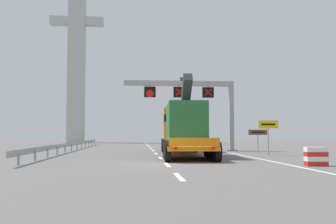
{
  "coord_description": "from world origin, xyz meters",
  "views": [
    {
      "loc": [
        -1.28,
        -19.37,
        1.54
      ],
      "look_at": [
        1.21,
        10.25,
        3.25
      ],
      "focal_mm": 40.27,
      "sensor_mm": 36.0,
      "label": 1
    }
  ],
  "objects_px": {
    "heavy_haul_truck_orange": "(183,127)",
    "exit_sign_yellow": "(268,129)",
    "crash_barrier_striped": "(316,156)",
    "bridge_pylon_distant": "(77,42)",
    "overhead_lane_gantry": "(194,95)",
    "tourist_info_sign_brown": "(258,135)"
  },
  "relations": [
    {
      "from": "crash_barrier_striped",
      "to": "bridge_pylon_distant",
      "type": "relative_size",
      "value": 0.03
    },
    {
      "from": "crash_barrier_striped",
      "to": "bridge_pylon_distant",
      "type": "xyz_separation_m",
      "value": [
        -18.82,
        47.59,
        16.77
      ]
    },
    {
      "from": "overhead_lane_gantry",
      "to": "heavy_haul_truck_orange",
      "type": "height_order",
      "value": "overhead_lane_gantry"
    },
    {
      "from": "overhead_lane_gantry",
      "to": "exit_sign_yellow",
      "type": "bearing_deg",
      "value": -60.61
    },
    {
      "from": "overhead_lane_gantry",
      "to": "heavy_haul_truck_orange",
      "type": "xyz_separation_m",
      "value": [
        -1.76,
        -5.7,
        -3.01
      ]
    },
    {
      "from": "overhead_lane_gantry",
      "to": "crash_barrier_striped",
      "type": "bearing_deg",
      "value": -78.03
    },
    {
      "from": "overhead_lane_gantry",
      "to": "exit_sign_yellow",
      "type": "relative_size",
      "value": 4.1
    },
    {
      "from": "exit_sign_yellow",
      "to": "bridge_pylon_distant",
      "type": "height_order",
      "value": "bridge_pylon_distant"
    },
    {
      "from": "bridge_pylon_distant",
      "to": "exit_sign_yellow",
      "type": "bearing_deg",
      "value": -63.34
    },
    {
      "from": "heavy_haul_truck_orange",
      "to": "crash_barrier_striped",
      "type": "distance_m",
      "value": 11.57
    },
    {
      "from": "overhead_lane_gantry",
      "to": "tourist_info_sign_brown",
      "type": "xyz_separation_m",
      "value": [
        4.37,
        -4.35,
        -3.59
      ]
    },
    {
      "from": "heavy_haul_truck_orange",
      "to": "exit_sign_yellow",
      "type": "bearing_deg",
      "value": -15.62
    },
    {
      "from": "heavy_haul_truck_orange",
      "to": "bridge_pylon_distant",
      "type": "distance_m",
      "value": 42.59
    },
    {
      "from": "crash_barrier_striped",
      "to": "overhead_lane_gantry",
      "type": "bearing_deg",
      "value": 101.97
    },
    {
      "from": "tourist_info_sign_brown",
      "to": "bridge_pylon_distant",
      "type": "height_order",
      "value": "bridge_pylon_distant"
    },
    {
      "from": "exit_sign_yellow",
      "to": "crash_barrier_striped",
      "type": "distance_m",
      "value": 8.74
    },
    {
      "from": "heavy_haul_truck_orange",
      "to": "tourist_info_sign_brown",
      "type": "distance_m",
      "value": 6.31
    },
    {
      "from": "heavy_haul_truck_orange",
      "to": "exit_sign_yellow",
      "type": "height_order",
      "value": "heavy_haul_truck_orange"
    },
    {
      "from": "heavy_haul_truck_orange",
      "to": "exit_sign_yellow",
      "type": "relative_size",
      "value": 5.73
    },
    {
      "from": "overhead_lane_gantry",
      "to": "tourist_info_sign_brown",
      "type": "height_order",
      "value": "overhead_lane_gantry"
    },
    {
      "from": "heavy_haul_truck_orange",
      "to": "bridge_pylon_distant",
      "type": "bearing_deg",
      "value": 110.11
    },
    {
      "from": "exit_sign_yellow",
      "to": "tourist_info_sign_brown",
      "type": "relative_size",
      "value": 1.34
    }
  ]
}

